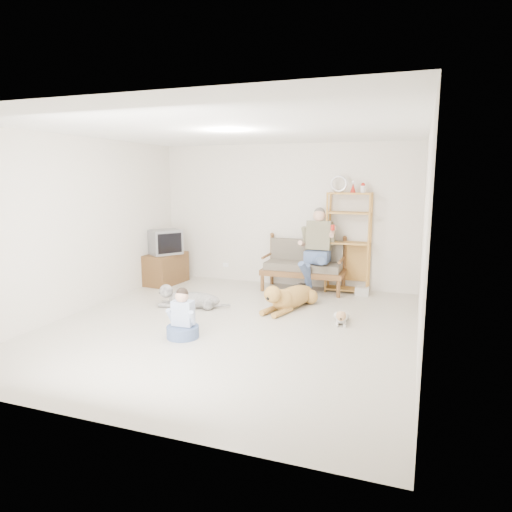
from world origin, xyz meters
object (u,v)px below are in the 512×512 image
at_px(etagere, 348,242).
at_px(golden_retriever, 289,297).
at_px(loveseat, 304,264).
at_px(tv_stand, 166,268).

distance_m(etagere, golden_retriever, 1.76).
distance_m(loveseat, tv_stand, 2.74).
distance_m(loveseat, etagere, 0.90).
bearing_deg(loveseat, tv_stand, -171.58).
bearing_deg(etagere, tv_stand, -171.01).
bearing_deg(tv_stand, loveseat, 14.59).
bearing_deg(golden_retriever, loveseat, 110.75).
relative_size(etagere, golden_retriever, 1.41).
xyz_separation_m(loveseat, golden_retriever, (0.08, -1.32, -0.30)).
distance_m(etagere, tv_stand, 3.58).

